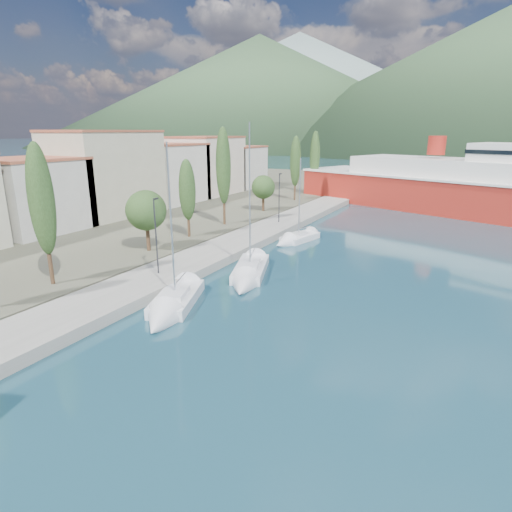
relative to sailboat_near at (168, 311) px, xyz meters
The scene contains 10 objects.
ground 110.71m from the sailboat_near, 87.84° to the left, with size 1400.00×1400.00×0.00m, color #1C4352.
quay 17.32m from the sailboat_near, 106.18° to the left, with size 5.00×88.00×0.80m, color gray.
land_strip 50.43m from the sailboat_near, 148.12° to the left, with size 70.00×148.00×0.70m, color #565644.
town_buildings 39.50m from the sailboat_near, 135.30° to the left, with size 9.20×69.20×11.30m.
tree_row 24.79m from the sailboat_near, 115.65° to the left, with size 3.83×63.55×11.67m.
lamp_posts 7.81m from the sailboat_near, 134.84° to the left, with size 0.15×46.26×6.06m.
sailboat_near is the anchor object (origin of this frame).
sailboat_mid 8.38m from the sailboat_near, 80.47° to the left, with size 5.56×9.64×13.48m.
sailboat_far 21.51m from the sailboat_near, 91.04° to the left, with size 3.59×7.08×9.95m.
ferry 53.10m from the sailboat_near, 69.91° to the left, with size 60.18×31.35×11.79m.
Camera 1 is at (13.34, -11.11, 11.80)m, focal length 30.00 mm.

